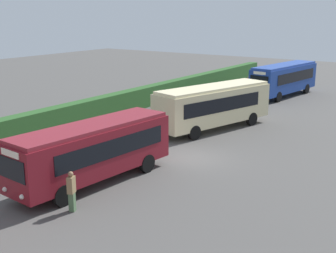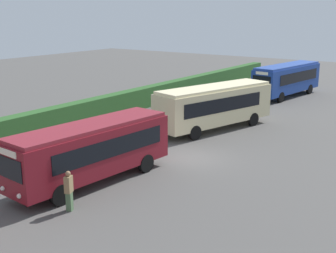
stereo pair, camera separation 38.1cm
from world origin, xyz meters
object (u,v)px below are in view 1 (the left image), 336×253
at_px(person_left, 72,190).
at_px(traffic_cone, 232,106).
at_px(bus_blue, 284,78).
at_px(bus_maroon, 93,149).
at_px(bus_cream, 214,105).
at_px(person_center, 249,83).

xyz_separation_m(person_left, traffic_cone, (22.77, 3.53, -0.68)).
height_order(bus_blue, person_left, bus_blue).
height_order(bus_maroon, bus_cream, bus_cream).
xyz_separation_m(bus_cream, bus_blue, (15.50, 0.35, 0.02)).
relative_size(bus_maroon, person_center, 5.05).
xyz_separation_m(bus_blue, person_left, (-31.29, -1.97, -0.89)).
distance_m(person_left, traffic_cone, 23.05).
xyz_separation_m(bus_cream, person_left, (-15.79, -1.62, -0.87)).
relative_size(person_left, traffic_cone, 3.05).
distance_m(bus_cream, person_left, 15.89).
height_order(bus_maroon, person_left, bus_maroon).
distance_m(bus_cream, bus_blue, 15.51).
relative_size(bus_maroon, person_left, 5.10).
xyz_separation_m(bus_cream, person_center, (16.03, 4.33, -0.86)).
bearing_deg(person_center, bus_maroon, 31.70).
height_order(bus_cream, person_left, bus_cream).
relative_size(bus_maroon, traffic_cone, 15.54).
bearing_deg(traffic_cone, bus_cream, -164.73).
bearing_deg(person_left, bus_maroon, -83.28).
bearing_deg(bus_blue, traffic_cone, -2.83).
relative_size(bus_cream, person_left, 5.50).
bearing_deg(traffic_cone, bus_blue, -10.34).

